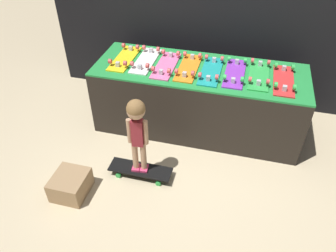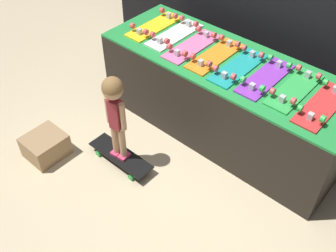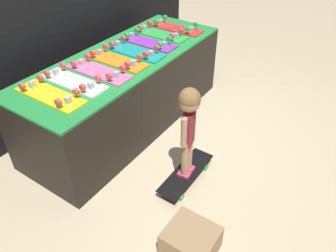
# 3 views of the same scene
# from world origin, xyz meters

# --- Properties ---
(ground_plane) EXTENTS (16.00, 16.00, 0.00)m
(ground_plane) POSITION_xyz_m (0.00, 0.00, 0.00)
(ground_plane) COLOR beige
(display_rack) EXTENTS (2.28, 0.82, 0.76)m
(display_rack) POSITION_xyz_m (0.00, 0.54, 0.38)
(display_rack) COLOR black
(display_rack) RESTS_ON ground_plane
(skateboard_yellow_on_rack) EXTENTS (0.20, 0.62, 0.09)m
(skateboard_yellow_on_rack) POSITION_xyz_m (-0.86, 0.56, 0.78)
(skateboard_yellow_on_rack) COLOR yellow
(skateboard_yellow_on_rack) RESTS_ON display_rack
(skateboard_white_on_rack) EXTENTS (0.20, 0.62, 0.09)m
(skateboard_white_on_rack) POSITION_xyz_m (-0.61, 0.57, 0.78)
(skateboard_white_on_rack) COLOR white
(skateboard_white_on_rack) RESTS_ON display_rack
(skateboard_pink_on_rack) EXTENTS (0.20, 0.62, 0.09)m
(skateboard_pink_on_rack) POSITION_xyz_m (-0.37, 0.52, 0.78)
(skateboard_pink_on_rack) COLOR pink
(skateboard_pink_on_rack) RESTS_ON display_rack
(skateboard_orange_on_rack) EXTENTS (0.20, 0.62, 0.09)m
(skateboard_orange_on_rack) POSITION_xyz_m (-0.12, 0.53, 0.78)
(skateboard_orange_on_rack) COLOR orange
(skateboard_orange_on_rack) RESTS_ON display_rack
(skateboard_teal_on_rack) EXTENTS (0.20, 0.62, 0.09)m
(skateboard_teal_on_rack) POSITION_xyz_m (0.12, 0.52, 0.78)
(skateboard_teal_on_rack) COLOR teal
(skateboard_teal_on_rack) RESTS_ON display_rack
(skateboard_purple_on_rack) EXTENTS (0.20, 0.62, 0.09)m
(skateboard_purple_on_rack) POSITION_xyz_m (0.37, 0.54, 0.78)
(skateboard_purple_on_rack) COLOR purple
(skateboard_purple_on_rack) RESTS_ON display_rack
(skateboard_green_on_rack) EXTENTS (0.20, 0.62, 0.09)m
(skateboard_green_on_rack) POSITION_xyz_m (0.61, 0.56, 0.78)
(skateboard_green_on_rack) COLOR green
(skateboard_green_on_rack) RESTS_ON display_rack
(skateboard_red_on_rack) EXTENTS (0.20, 0.62, 0.09)m
(skateboard_red_on_rack) POSITION_xyz_m (0.86, 0.52, 0.78)
(skateboard_red_on_rack) COLOR red
(skateboard_red_on_rack) RESTS_ON display_rack
(skateboard_on_floor) EXTENTS (0.63, 0.19, 0.09)m
(skateboard_on_floor) POSITION_xyz_m (-0.39, -0.40, 0.07)
(skateboard_on_floor) COLOR black
(skateboard_on_floor) RESTS_ON ground_plane
(child) EXTENTS (0.20, 0.17, 0.83)m
(child) POSITION_xyz_m (-0.39, -0.40, 0.67)
(child) COLOR #E03D6B
(child) RESTS_ON skateboard_on_floor
(storage_box) EXTENTS (0.31, 0.34, 0.21)m
(storage_box) POSITION_xyz_m (-0.96, -0.78, 0.11)
(storage_box) COLOR #A37F56
(storage_box) RESTS_ON ground_plane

